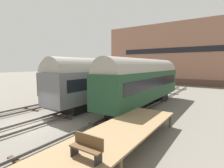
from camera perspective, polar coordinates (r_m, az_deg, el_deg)
ground_plane at (r=14.83m, az=-25.64°, el=-12.54°), size 200.00×200.00×0.00m
track_middle at (r=14.79m, az=-25.67°, el=-12.02°), size 2.60×60.00×0.26m
track_right at (r=11.25m, az=-12.79°, el=-17.40°), size 2.60×60.00×0.26m
train_car_green at (r=19.23m, az=10.46°, el=1.37°), size 2.89×15.25×5.29m
train_car_grey at (r=21.82m, az=-0.47°, el=2.15°), size 2.89×18.28×5.33m
train_car_brown at (r=25.77m, az=-7.38°, el=2.40°), size 2.99×15.08×5.12m
station_platform at (r=8.18m, az=-6.02°, el=-20.05°), size 3.02×14.88×1.08m
bench at (r=7.06m, az=-8.16°, el=-19.46°), size 1.40×0.40×0.91m
warehouse_building at (r=49.44m, az=19.65°, el=8.98°), size 32.30×11.62×14.51m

